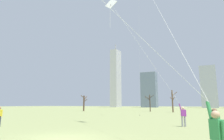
# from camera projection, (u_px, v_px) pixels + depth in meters

# --- Properties ---
(ground_plane) EXTENTS (400.00, 400.00, 0.00)m
(ground_plane) POSITION_uv_depth(u_px,v_px,m) (60.00, 139.00, 9.92)
(ground_plane) COLOR #848E56
(kite_flyer_far_back_purple) EXTENTS (13.69, 7.25, 17.11)m
(kite_flyer_far_back_purple) POSITION_uv_depth(u_px,v_px,m) (155.00, 63.00, 8.45)
(kite_flyer_far_back_purple) COLOR gray
(kite_flyer_far_back_purple) RESTS_ON ground
(kite_flyer_foreground_right_white) EXTENTS (7.01, 1.89, 12.47)m
(kite_flyer_foreground_right_white) POSITION_uv_depth(u_px,v_px,m) (162.00, 82.00, 16.57)
(kite_flyer_foreground_right_white) COLOR gray
(kite_flyer_foreground_right_white) RESTS_ON ground
(kite_flyer_midfield_center_red) EXTENTS (7.49, 10.48, 19.49)m
(kite_flyer_midfield_center_red) POSITION_uv_depth(u_px,v_px,m) (181.00, 62.00, 6.97)
(kite_flyer_midfield_center_red) COLOR gray
(kite_flyer_midfield_center_red) RESTS_ON ground
(bare_tree_left_of_center) EXTENTS (1.76, 2.67, 4.41)m
(bare_tree_left_of_center) POSITION_uv_depth(u_px,v_px,m) (84.00, 102.00, 54.22)
(bare_tree_left_of_center) COLOR #4C3828
(bare_tree_left_of_center) RESTS_ON ground
(bare_tree_leftmost) EXTENTS (1.89, 2.47, 5.21)m
(bare_tree_leftmost) POSITION_uv_depth(u_px,v_px,m) (173.00, 101.00, 45.53)
(bare_tree_leftmost) COLOR brown
(bare_tree_leftmost) RESTS_ON ground
(bare_tree_rightmost) EXTENTS (2.30, 3.37, 4.42)m
(bare_tree_rightmost) POSITION_uv_depth(u_px,v_px,m) (150.00, 102.00, 50.57)
(bare_tree_rightmost) COLOR #423326
(bare_tree_rightmost) RESTS_ON ground
(skyline_wide_slab) EXTENTS (5.24, 8.93, 47.63)m
(skyline_wide_slab) POSITION_uv_depth(u_px,v_px,m) (116.00, 78.00, 142.41)
(skyline_wide_slab) COLOR #B2B2B7
(skyline_wide_slab) RESTS_ON ground
(skyline_squat_block) EXTENTS (8.23, 5.95, 23.36)m
(skyline_squat_block) POSITION_uv_depth(u_px,v_px,m) (208.00, 87.00, 105.98)
(skyline_squat_block) COLOR #9EA3AD
(skyline_squat_block) RESTS_ON ground
(skyline_mid_tower_right) EXTENTS (10.24, 6.56, 23.43)m
(skyline_mid_tower_right) POSITION_uv_depth(u_px,v_px,m) (149.00, 90.00, 128.73)
(skyline_mid_tower_right) COLOR slate
(skyline_mid_tower_right) RESTS_ON ground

